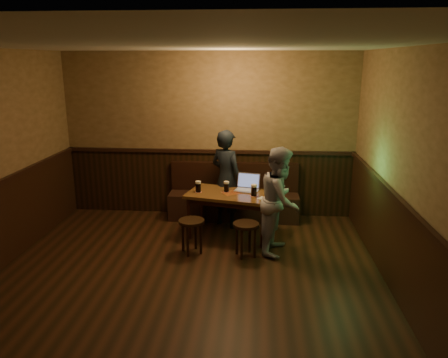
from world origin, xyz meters
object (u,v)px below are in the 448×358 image
stool_left (192,227)px  person_grey (280,200)px  person_suit (226,179)px  pint_mid (226,187)px  laptop (247,186)px  pub_table (231,199)px  pint_left (198,187)px  pint_right (254,190)px  bench (234,201)px  stool_right (246,230)px

stool_left → person_grey: size_ratio=0.32×
stool_left → person_suit: person_suit is taller
pint_mid → laptop: bearing=21.7°
pub_table → pint_left: (-0.50, 0.01, 0.18)m
pub_table → laptop: bearing=48.9°
pub_table → pint_right: size_ratio=7.92×
pub_table → pint_right: pint_right is taller
bench → stool_left: (-0.51, -1.46, 0.08)m
pub_table → pint_right: bearing=-6.3°
bench → stool_left: bearing=-109.1°
pint_left → pint_mid: (0.43, 0.05, -0.00)m
stool_left → person_suit: size_ratio=0.31×
pint_mid → laptop: 0.34m
laptop → person_grey: size_ratio=0.27×
stool_left → person_grey: 1.30m
stool_right → laptop: 0.97m
pub_table → laptop: size_ratio=3.44×
stool_right → pint_right: bearing=81.0°
pint_mid → pint_left: bearing=-173.8°
pint_right → person_suit: person_suit is taller
laptop → pint_left: bearing=-153.5°
bench → laptop: 0.80m
person_grey → pint_left: bearing=81.6°
laptop → stool_left: bearing=-118.4°
stool_right → pint_left: bearing=136.5°
laptop → person_grey: 0.83m
bench → pint_mid: size_ratio=13.01×
pint_left → laptop: (0.75, 0.17, -0.02)m
pint_right → pint_mid: bearing=157.5°
pint_left → pint_mid: size_ratio=1.04×
pint_mid → stool_left: bearing=-121.3°
stool_right → pint_mid: size_ratio=2.87×
pint_left → person_suit: (0.40, 0.44, 0.02)m
pub_table → stool_left: bearing=-114.4°
stool_left → pint_left: bearing=89.4°
person_grey → laptop: bearing=49.2°
stool_right → person_grey: 0.64m
pint_right → person_grey: 0.53m
stool_right → person_grey: bearing=24.7°
stool_left → pint_mid: (0.44, 0.72, 0.39)m
laptop → person_grey: bearing=-41.2°
pub_table → stool_right: bearing=-57.2°
stool_left → stool_right: (0.77, -0.05, -0.00)m
pint_left → pint_right: bearing=-8.6°
pub_table → person_grey: 0.89m
laptop → pint_mid: bearing=-144.9°
bench → pub_table: bearing=-90.0°
pint_right → laptop: laptop is taller
pub_table → bench: bearing=103.0°
laptop → person_grey: (0.48, -0.68, -0.00)m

